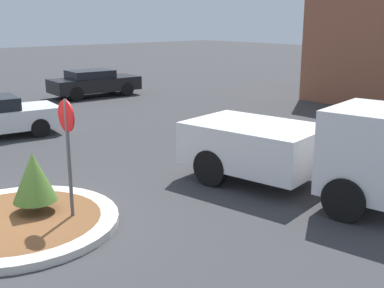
# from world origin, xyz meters

# --- Properties ---
(ground_plane) EXTENTS (120.00, 120.00, 0.00)m
(ground_plane) POSITION_xyz_m (0.00, 0.00, 0.00)
(ground_plane) COLOR #38383A
(traffic_island) EXTENTS (3.93, 3.93, 0.15)m
(traffic_island) POSITION_xyz_m (0.00, 0.00, 0.08)
(traffic_island) COLOR beige
(traffic_island) RESTS_ON ground_plane
(stop_sign) EXTENTS (0.62, 0.07, 2.51)m
(stop_sign) POSITION_xyz_m (0.54, 0.91, 1.71)
(stop_sign) COLOR #4C4C51
(stop_sign) RESTS_ON ground_plane
(island_shrub) EXTENTS (0.89, 0.89, 1.24)m
(island_shrub) POSITION_xyz_m (-0.13, 0.45, 0.89)
(island_shrub) COLOR brown
(island_shrub) RESTS_ON traffic_island
(utility_truck) EXTENTS (5.71, 3.04, 2.19)m
(utility_truck) POSITION_xyz_m (2.47, 5.84, 1.07)
(utility_truck) COLOR white
(utility_truck) RESTS_ON ground_plane
(parked_sedan_black) EXTENTS (2.23, 4.72, 1.39)m
(parked_sedan_black) POSITION_xyz_m (-13.47, 9.44, 0.73)
(parked_sedan_black) COLOR black
(parked_sedan_black) RESTS_ON ground_plane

